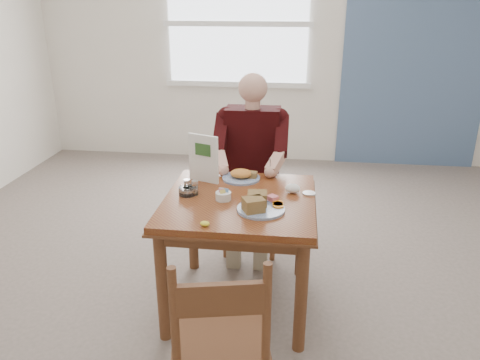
# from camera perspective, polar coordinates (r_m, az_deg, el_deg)

# --- Properties ---
(floor) EXTENTS (6.00, 6.00, 0.00)m
(floor) POSITION_cam_1_polar(r_m,az_deg,el_deg) (3.19, -0.07, -14.68)
(floor) COLOR #645A51
(floor) RESTS_ON ground
(wall_back) EXTENTS (5.50, 0.00, 5.50)m
(wall_back) POSITION_cam_1_polar(r_m,az_deg,el_deg) (5.59, 3.99, 16.41)
(wall_back) COLOR white
(wall_back) RESTS_ON ground
(accent_panel) EXTENTS (1.60, 0.02, 2.80)m
(accent_panel) POSITION_cam_1_polar(r_m,az_deg,el_deg) (5.70, 20.84, 15.23)
(accent_panel) COLOR slate
(accent_panel) RESTS_ON ground
(lemon_wedge) EXTENTS (0.06, 0.05, 0.03)m
(lemon_wedge) POSITION_cam_1_polar(r_m,az_deg,el_deg) (2.49, -4.30, -5.33)
(lemon_wedge) COLOR #FCF635
(lemon_wedge) RESTS_ON table
(napkin) EXTENTS (0.11, 0.11, 0.06)m
(napkin) POSITION_cam_1_polar(r_m,az_deg,el_deg) (2.90, 6.43, -1.03)
(napkin) COLOR white
(napkin) RESTS_ON table
(metal_dish) EXTENTS (0.09, 0.09, 0.01)m
(metal_dish) POSITION_cam_1_polar(r_m,az_deg,el_deg) (2.91, 8.41, -1.63)
(metal_dish) COLOR silver
(metal_dish) RESTS_ON table
(window) EXTENTS (1.72, 0.04, 1.42)m
(window) POSITION_cam_1_polar(r_m,az_deg,el_deg) (5.58, -0.30, 18.51)
(window) COLOR white
(window) RESTS_ON wall_back
(table) EXTENTS (0.92, 0.92, 0.75)m
(table) POSITION_cam_1_polar(r_m,az_deg,el_deg) (2.86, -0.08, -4.30)
(table) COLOR brown
(table) RESTS_ON ground
(chair_far) EXTENTS (0.42, 0.42, 0.95)m
(chair_far) POSITION_cam_1_polar(r_m,az_deg,el_deg) (3.65, 1.51, -1.18)
(chair_far) COLOR brown
(chair_far) RESTS_ON ground
(chair_near) EXTENTS (0.50, 0.50, 0.95)m
(chair_near) POSITION_cam_1_polar(r_m,az_deg,el_deg) (2.15, -2.41, -19.22)
(chair_near) COLOR brown
(chair_near) RESTS_ON ground
(diner) EXTENTS (0.53, 0.56, 1.39)m
(diner) POSITION_cam_1_polar(r_m,az_deg,el_deg) (3.45, 1.42, 3.35)
(diner) COLOR gray
(diner) RESTS_ON chair_far
(near_plate) EXTENTS (0.35, 0.35, 0.09)m
(near_plate) POSITION_cam_1_polar(r_m,az_deg,el_deg) (2.66, 2.31, -2.99)
(near_plate) COLOR white
(near_plate) RESTS_ON table
(far_plate) EXTENTS (0.28, 0.28, 0.07)m
(far_plate) POSITION_cam_1_polar(r_m,az_deg,el_deg) (3.10, 0.24, 0.55)
(far_plate) COLOR white
(far_plate) RESTS_ON table
(caddy) EXTENTS (0.10, 0.10, 0.07)m
(caddy) POSITION_cam_1_polar(r_m,az_deg,el_deg) (2.79, -2.04, -1.94)
(caddy) COLOR white
(caddy) RESTS_ON table
(shakers) EXTENTS (0.10, 0.06, 0.09)m
(shakers) POSITION_cam_1_polar(r_m,az_deg,el_deg) (2.87, -5.99, -0.86)
(shakers) COLOR white
(shakers) RESTS_ON table
(creamer) EXTENTS (0.14, 0.14, 0.05)m
(creamer) POSITION_cam_1_polar(r_m,az_deg,el_deg) (2.88, -6.42, -1.31)
(creamer) COLOR white
(creamer) RESTS_ON table
(menu) EXTENTS (0.21, 0.09, 0.32)m
(menu) POSITION_cam_1_polar(r_m,az_deg,el_deg) (3.03, -4.48, 2.66)
(menu) COLOR white
(menu) RESTS_ON table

